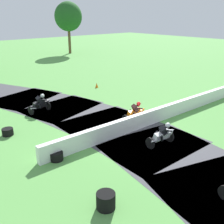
{
  "coord_description": "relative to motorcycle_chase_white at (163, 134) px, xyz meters",
  "views": [
    {
      "loc": [
        -10.07,
        -10.11,
        6.49
      ],
      "look_at": [
        -0.01,
        1.3,
        0.9
      ],
      "focal_mm": 43.36,
      "sensor_mm": 36.0,
      "label": 1
    }
  ],
  "objects": [
    {
      "name": "tire_stack_mid_a",
      "position": [
        -5.33,
        -1.72,
        -0.33
      ],
      "size": [
        0.69,
        0.69,
        0.6
      ],
      "color": "black",
      "rests_on": "ground"
    },
    {
      "name": "traffic_cone",
      "position": [
        4.63,
        11.36,
        -0.41
      ],
      "size": [
        0.28,
        0.28,
        0.44
      ],
      "primitive_type": "cone",
      "color": "orange",
      "rests_on": "ground"
    },
    {
      "name": "tire_stack_far",
      "position": [
        -5.56,
        6.57,
        -0.43
      ],
      "size": [
        0.62,
        0.62,
        0.4
      ],
      "color": "black",
      "rests_on": "ground"
    },
    {
      "name": "motorcycle_chase_white",
      "position": [
        0.0,
        0.0,
        0.0
      ],
      "size": [
        1.7,
        0.95,
        1.42
      ],
      "color": "black",
      "rests_on": "ground"
    },
    {
      "name": "safety_barrier",
      "position": [
        4.83,
        2.26,
        -0.18
      ],
      "size": [
        21.19,
        0.79,
        0.9
      ],
      "primitive_type": "cube",
      "rotation": [
        0.0,
        0.0,
        -1.59
      ],
      "color": "white",
      "rests_on": "ground"
    },
    {
      "name": "tree_far_left",
      "position": [
        15.28,
        32.12,
        5.27
      ],
      "size": [
        4.47,
        4.47,
        8.28
      ],
      "color": "brown",
      "rests_on": "ground"
    },
    {
      "name": "motorcycle_fourth_black",
      "position": [
        -2.34,
        8.72,
        0.02
      ],
      "size": [
        1.69,
        0.93,
        1.43
      ],
      "color": "black",
      "rests_on": "ground"
    },
    {
      "name": "ground_plane",
      "position": [
        -0.26,
        2.38,
        -0.63
      ],
      "size": [
        120.0,
        120.0,
        0.0
      ],
      "primitive_type": "plane",
      "color": "#569947"
    },
    {
      "name": "tire_stack_mid_b",
      "position": [
        -4.92,
        2.34,
        -0.43
      ],
      "size": [
        0.63,
        0.63,
        0.4
      ],
      "color": "black",
      "rests_on": "ground"
    },
    {
      "name": "track_asphalt",
      "position": [
        -1.45,
        2.41,
        -0.62
      ],
      "size": [
        9.93,
        33.59,
        0.01
      ],
      "color": "#3D3D42",
      "rests_on": "ground"
    },
    {
      "name": "motorcycle_trailing_orange",
      "position": [
        1.31,
        3.2,
        0.02
      ],
      "size": [
        1.7,
        0.86,
        1.43
      ],
      "color": "black",
      "rests_on": "ground"
    }
  ]
}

